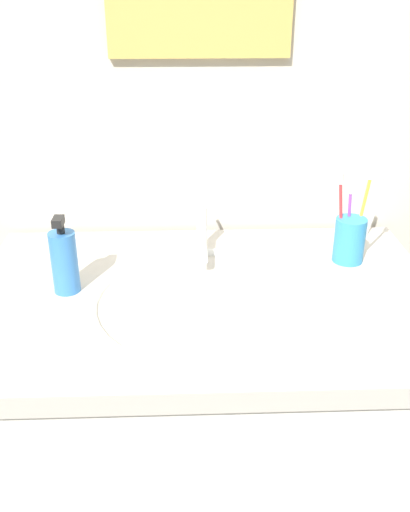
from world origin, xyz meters
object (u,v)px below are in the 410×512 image
(faucet, at_px, (202,233))
(toothbrush_purple, at_px, (349,215))
(toothbrush_red, at_px, (341,212))
(toothbrush_white, at_px, (374,214))
(soap_dispenser, at_px, (64,261))
(toothbrush_yellow, at_px, (363,208))
(toothbrush_cup, at_px, (349,240))

(faucet, height_order, toothbrush_purple, toothbrush_purple)
(faucet, bearing_deg, toothbrush_red, -6.83)
(toothbrush_white, height_order, soap_dispenser, toothbrush_white)
(faucet, distance_m, toothbrush_white, 0.39)
(toothbrush_white, relative_size, toothbrush_red, 1.00)
(toothbrush_purple, xyz_separation_m, toothbrush_red, (-0.02, -0.01, 0.01))
(toothbrush_purple, height_order, toothbrush_red, toothbrush_red)
(faucet, xyz_separation_m, toothbrush_red, (0.31, -0.04, 0.06))
(toothbrush_yellow, bearing_deg, faucet, 175.94)
(toothbrush_cup, bearing_deg, toothbrush_yellow, 33.88)
(soap_dispenser, bearing_deg, faucet, 29.40)
(toothbrush_cup, distance_m, toothbrush_red, 0.07)
(faucet, relative_size, toothbrush_yellow, 0.85)
(toothbrush_purple, relative_size, toothbrush_red, 0.87)
(toothbrush_purple, distance_m, toothbrush_red, 0.03)
(toothbrush_cup, xyz_separation_m, toothbrush_red, (-0.02, 0.01, 0.07))
(toothbrush_yellow, relative_size, toothbrush_red, 1.03)
(toothbrush_white, distance_m, toothbrush_purple, 0.05)
(toothbrush_yellow, distance_m, toothbrush_red, 0.05)
(soap_dispenser, bearing_deg, toothbrush_white, 9.26)
(toothbrush_white, height_order, toothbrush_purple, toothbrush_white)
(toothbrush_purple, bearing_deg, toothbrush_white, -28.61)
(toothbrush_yellow, bearing_deg, toothbrush_purple, -176.69)
(toothbrush_cup, bearing_deg, toothbrush_purple, 96.75)
(toothbrush_cup, bearing_deg, toothbrush_white, -10.74)
(toothbrush_cup, height_order, toothbrush_yellow, toothbrush_yellow)
(toothbrush_yellow, xyz_separation_m, toothbrush_purple, (-0.03, -0.00, -0.02))
(toothbrush_cup, relative_size, toothbrush_red, 0.52)
(toothbrush_cup, relative_size, toothbrush_purple, 0.59)
(faucet, distance_m, toothbrush_red, 0.32)
(faucet, height_order, toothbrush_yellow, toothbrush_yellow)
(toothbrush_white, bearing_deg, toothbrush_yellow, 121.71)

